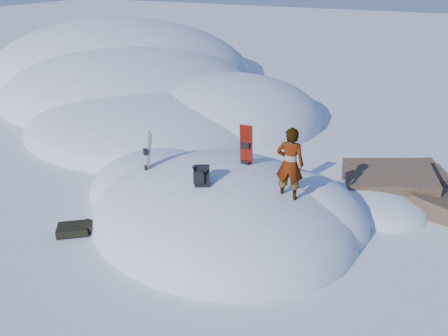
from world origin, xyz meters
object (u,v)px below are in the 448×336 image
at_px(snowboard_red, 246,156).
at_px(snowboard_dark, 147,162).
at_px(person, 290,164).
at_px(backpack, 201,176).

height_order(snowboard_red, snowboard_dark, snowboard_red).
height_order(snowboard_red, person, person).
distance_m(snowboard_dark, backpack, 1.96).
bearing_deg(person, snowboard_dark, -3.61).
xyz_separation_m(snowboard_red, snowboard_dark, (-2.34, -0.98, -0.24)).
distance_m(snowboard_red, backpack, 1.54).
bearing_deg(snowboard_dark, backpack, 27.17).
relative_size(snowboard_dark, person, 0.93).
height_order(backpack, person, person).
xyz_separation_m(backpack, person, (1.86, 0.67, 0.41)).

